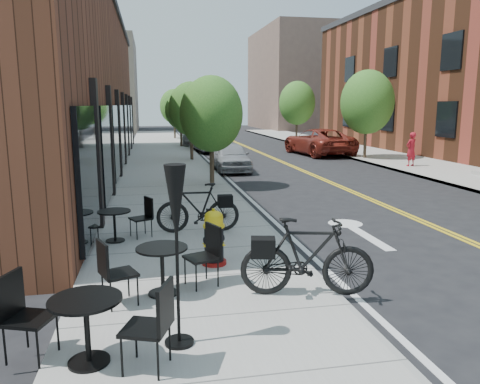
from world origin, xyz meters
TOP-DOWN VIEW (x-y plane):
  - ground at (0.00, 0.00)m, footprint 120.00×120.00m
  - sidewalk_near at (-2.00, 10.00)m, footprint 4.00×70.00m
  - sidewalk_far at (10.00, 10.00)m, footprint 4.00×70.00m
  - building_near at (-6.50, 14.00)m, footprint 5.00×28.00m
  - bg_building_left at (-8.00, 48.00)m, footprint 8.00×14.00m
  - bg_building_right at (16.00, 50.00)m, footprint 10.00×16.00m
  - tree_near_a at (-0.60, 9.00)m, footprint 2.20×2.20m
  - tree_near_b at (-0.60, 17.00)m, footprint 2.30×2.30m
  - tree_near_c at (-0.60, 25.00)m, footprint 2.10×2.10m
  - tree_near_d at (-0.60, 33.00)m, footprint 2.40×2.40m
  - tree_far_b at (8.60, 16.00)m, footprint 2.80×2.80m
  - tree_far_c at (8.60, 28.00)m, footprint 2.80×2.80m
  - fire_hydrant at (-1.69, 0.57)m, footprint 0.57×0.57m
  - bicycle_left at (-1.74, 2.77)m, footprint 1.86×0.60m
  - bicycle_right at (-0.52, -1.07)m, footprint 2.05×0.97m
  - bistro_set_a at (-3.48, -2.40)m, footprint 1.86×1.07m
  - bistro_set_b at (-2.62, -0.62)m, footprint 1.80×1.07m
  - bistro_set_c at (-3.52, 2.37)m, footprint 1.59×1.02m
  - patio_umbrella at (-2.48, -2.16)m, footprint 0.35×0.35m
  - parked_car_a at (0.80, 13.21)m, footprint 1.60×3.80m
  - parked_car_b at (0.81, 21.89)m, footprint 2.02×4.34m
  - parked_car_c at (0.80, 27.04)m, footprint 2.80×5.77m
  - parked_car_far at (7.07, 19.01)m, footprint 3.16×5.82m
  - pedestrian at (9.14, 12.37)m, footprint 0.66×0.54m

SIDE VIEW (x-z plane):
  - ground at x=0.00m, z-range 0.00..0.00m
  - sidewalk_near at x=-2.00m, z-range 0.00..0.12m
  - sidewalk_far at x=10.00m, z-range 0.00..0.12m
  - bistro_set_c at x=-3.52m, z-range 0.12..0.97m
  - fire_hydrant at x=-1.69m, z-range 0.09..1.11m
  - bistro_set_b at x=-2.62m, z-range 0.12..1.08m
  - bistro_set_a at x=-3.48m, z-range 0.12..1.10m
  - parked_car_a at x=0.80m, z-range 0.00..1.28m
  - bicycle_left at x=-1.74m, z-range 0.12..1.22m
  - parked_car_b at x=0.81m, z-range 0.00..1.38m
  - bicycle_right at x=-0.52m, z-range 0.12..1.31m
  - parked_car_far at x=7.07m, z-range 0.00..1.55m
  - parked_car_c at x=0.80m, z-range 0.00..1.62m
  - pedestrian at x=9.14m, z-range 0.12..1.68m
  - patio_umbrella at x=-2.48m, z-range 0.59..2.74m
  - tree_near_c at x=-0.60m, z-range 0.69..4.37m
  - tree_near_a at x=-0.60m, z-range 0.70..4.51m
  - tree_near_b at x=-0.60m, z-range 0.72..4.70m
  - tree_near_d at x=-0.60m, z-range 0.73..4.85m
  - tree_far_b at x=8.60m, z-range 0.75..5.37m
  - tree_far_c at x=8.60m, z-range 0.75..5.37m
  - building_near at x=-6.50m, z-range 0.00..7.00m
  - bg_building_left at x=-8.00m, z-range 0.00..10.00m
  - bg_building_right at x=16.00m, z-range 0.00..12.00m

